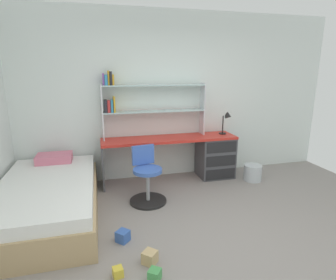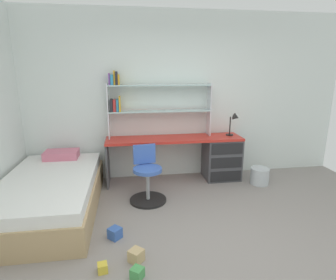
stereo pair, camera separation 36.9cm
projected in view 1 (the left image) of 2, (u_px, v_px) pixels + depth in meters
ground_plane at (222, 252)px, 2.81m from camera, size 5.88×5.48×0.02m
room_shell at (95, 107)px, 3.29m from camera, size 5.88×5.48×2.75m
desk at (204, 154)px, 4.68m from camera, size 2.21×0.51×0.74m
bookshelf_hutch at (142, 100)px, 4.34m from camera, size 1.67×0.22×1.06m
desk_lamp at (227, 120)px, 4.64m from camera, size 0.20×0.16×0.38m
swivel_chair at (147, 181)px, 3.82m from camera, size 0.52×0.52×0.79m
bed_platform at (48, 199)px, 3.43m from camera, size 1.18×2.09×0.59m
waste_bin at (253, 173)px, 4.61m from camera, size 0.30×0.30×0.27m
toy_block_green_0 at (155, 275)px, 2.42m from camera, size 0.14×0.14×0.10m
toy_block_blue_1 at (123, 236)px, 2.96m from camera, size 0.17×0.17×0.12m
toy_block_natural_2 at (150, 257)px, 2.63m from camera, size 0.17×0.17×0.12m
toy_block_yellow_3 at (118, 272)px, 2.46m from camera, size 0.10×0.10×0.09m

